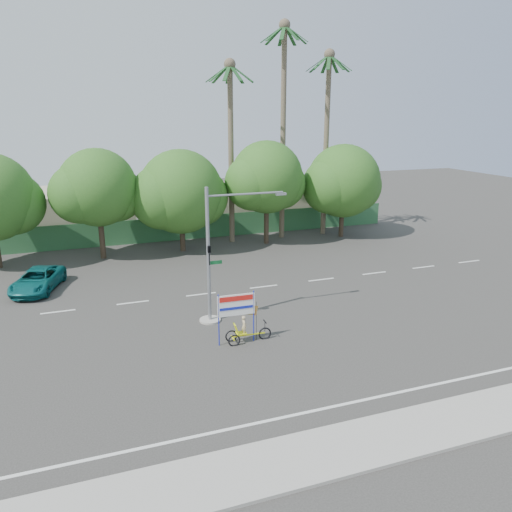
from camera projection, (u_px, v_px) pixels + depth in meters
name	position (u px, v px, depth m)	size (l,w,h in m)	color
ground	(284.00, 346.00, 23.20)	(120.00, 120.00, 0.00)	#33302D
sidewalk_near	(373.00, 441.00, 16.41)	(50.00, 2.40, 0.12)	gray
fence	(186.00, 228.00, 42.35)	(38.00, 0.08, 2.00)	#336B3D
building_left	(60.00, 214.00, 42.88)	(12.00, 8.00, 4.00)	#B3A58E
building_right	(256.00, 204.00, 48.80)	(14.00, 8.00, 3.60)	#B3A58E
tree_left	(97.00, 190.00, 35.77)	(6.66, 5.60, 8.07)	#473828
tree_center	(180.00, 194.00, 37.88)	(7.62, 6.40, 7.85)	#473828
tree_right	(266.00, 180.00, 39.95)	(6.90, 5.80, 8.36)	#473828
tree_far_right	(343.00, 183.00, 42.39)	(7.38, 6.20, 7.94)	#473828
palm_tall	(283.00, 112.00, 40.52)	(3.73, 3.79, 17.45)	#70604C
palm_mid	(327.00, 125.00, 42.12)	(3.73, 3.79, 15.45)	#70604C
palm_short	(231.00, 133.00, 39.50)	(3.73, 3.79, 14.45)	#70604C
traffic_signal	(215.00, 267.00, 25.27)	(4.72, 1.10, 7.00)	gray
trike_billboard	(242.00, 322.00, 23.31)	(2.61, 0.61, 2.56)	black
pickup_truck	(38.00, 280.00, 30.28)	(2.19, 4.75, 1.32)	#0D5E60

